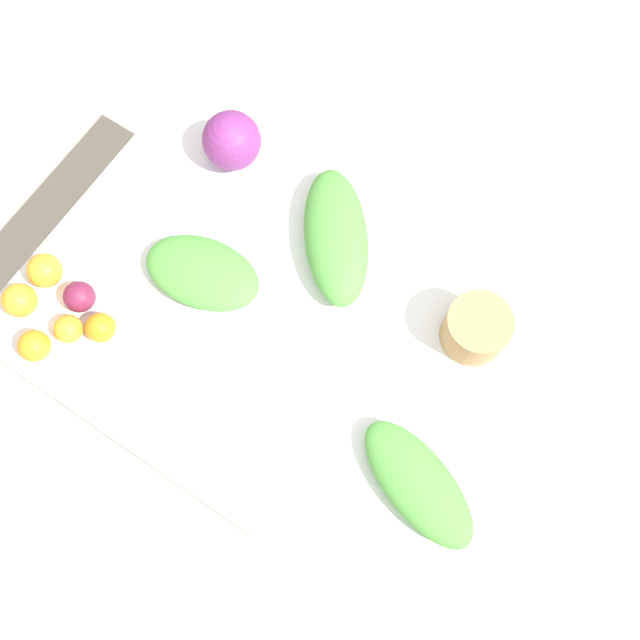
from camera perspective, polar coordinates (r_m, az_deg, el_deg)
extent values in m
plane|color=#B2A899|center=(2.31, 0.00, -5.94)|extent=(8.00, 8.00, 0.00)
cube|color=silver|center=(1.62, 0.00, -0.39)|extent=(1.31, 0.92, 0.03)
cylinder|color=brown|center=(2.09, -20.05, -3.78)|extent=(0.06, 0.06, 0.70)
cylinder|color=brown|center=(1.93, 8.90, -23.00)|extent=(0.06, 0.06, 0.70)
cylinder|color=brown|center=(2.25, -7.20, 12.83)|extent=(0.06, 0.06, 0.70)
cylinder|color=brown|center=(2.10, 19.98, -3.19)|extent=(0.06, 0.06, 0.70)
sphere|color=#7A2D75|center=(1.74, -7.07, 14.06)|extent=(0.14, 0.14, 0.14)
cylinder|color=#A87F51|center=(1.58, 12.37, -0.70)|extent=(0.14, 0.14, 0.11)
ellipsoid|color=#4C933D|center=(1.63, -9.38, 3.76)|extent=(0.30, 0.21, 0.06)
ellipsoid|color=#4C933D|center=(1.51, 7.85, -12.84)|extent=(0.34, 0.23, 0.07)
ellipsoid|color=#4C933D|center=(1.63, 1.29, 6.70)|extent=(0.33, 0.36, 0.09)
sphere|color=maroon|center=(1.68, -18.69, 1.77)|extent=(0.07, 0.07, 0.07)
sphere|color=orange|center=(1.67, -21.89, -1.93)|extent=(0.07, 0.07, 0.07)
sphere|color=orange|center=(1.72, -21.16, 3.70)|extent=(0.08, 0.08, 0.08)
sphere|color=orange|center=(1.72, -22.90, 1.46)|extent=(0.08, 0.08, 0.08)
sphere|color=orange|center=(1.66, -19.47, -0.68)|extent=(0.06, 0.06, 0.06)
sphere|color=orange|center=(1.64, -17.13, -0.58)|extent=(0.07, 0.07, 0.07)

